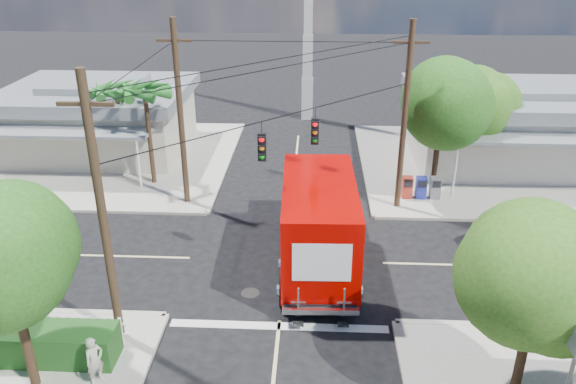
{
  "coord_description": "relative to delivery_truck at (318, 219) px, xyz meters",
  "views": [
    {
      "loc": [
        1.09,
        -19.87,
        12.16
      ],
      "look_at": [
        0.0,
        2.0,
        2.2
      ],
      "focal_mm": 35.0,
      "sensor_mm": 36.0,
      "label": 1
    }
  ],
  "objects": [
    {
      "name": "building_ne",
      "position": [
        11.21,
        11.98,
        0.38
      ],
      "size": [
        11.8,
        10.2,
        4.5
      ],
      "color": "silver",
      "rests_on": "sidewalk_ne"
    },
    {
      "name": "delivery_truck",
      "position": [
        0.0,
        0.0,
        0.0
      ],
      "size": [
        3.09,
        8.94,
        3.82
      ],
      "color": "black",
      "rests_on": "ground"
    },
    {
      "name": "radio_tower",
      "position": [
        -0.79,
        20.01,
        3.7
      ],
      "size": [
        0.8,
        0.8,
        17.0
      ],
      "color": "silver",
      "rests_on": "ground"
    },
    {
      "name": "palm_nw_front",
      "position": [
        -8.79,
        7.51,
        3.1
      ],
      "size": [
        3.01,
        3.08,
        5.59
      ],
      "color": "#422D1C",
      "rests_on": "sidewalk_nw"
    },
    {
      "name": "picket_fence",
      "position": [
        -9.09,
        -5.59,
        -1.26
      ],
      "size": [
        5.94,
        0.06,
        1.0
      ],
      "color": "silver",
      "rests_on": "sidewalk_sw"
    },
    {
      "name": "road_markings",
      "position": [
        -1.29,
        -1.46,
        -1.94
      ],
      "size": [
        32.0,
        32.0,
        0.01
      ],
      "color": "beige",
      "rests_on": "ground"
    },
    {
      "name": "pedestrian",
      "position": [
        -6.47,
        -7.33,
        -1.02
      ],
      "size": [
        0.64,
        0.68,
        1.56
      ],
      "primitive_type": "imported",
      "rotation": [
        0.0,
        0.0,
        0.96
      ],
      "color": "beige",
      "rests_on": "sidewalk_sw"
    },
    {
      "name": "parked_car",
      "position": [
        9.31,
        1.12,
        -1.23
      ],
      "size": [
        5.33,
        2.86,
        1.42
      ],
      "primitive_type": "imported",
      "rotation": [
        0.0,
        0.0,
        1.67
      ],
      "color": "silver",
      "rests_on": "ground"
    },
    {
      "name": "palm_nw_back",
      "position": [
        -10.79,
        9.01,
        2.73
      ],
      "size": [
        3.01,
        3.08,
        5.19
      ],
      "color": "#422D1C",
      "rests_on": "sidewalk_nw"
    },
    {
      "name": "ground",
      "position": [
        -1.29,
        0.01,
        -1.94
      ],
      "size": [
        120.0,
        120.0,
        0.0
      ],
      "primitive_type": "plane",
      "color": "black",
      "rests_on": "ground"
    },
    {
      "name": "tree_ne_front",
      "position": [
        5.92,
        6.77,
        2.82
      ],
      "size": [
        4.21,
        4.14,
        6.66
      ],
      "color": "#422D1C",
      "rests_on": "sidewalk_ne"
    },
    {
      "name": "tree_ne_back",
      "position": [
        8.52,
        8.97,
        2.24
      ],
      "size": [
        3.77,
        3.66,
        5.82
      ],
      "color": "#422D1C",
      "rests_on": "sidewalk_ne"
    },
    {
      "name": "utility_poles",
      "position": [
        -2.88,
        1.62,
        2.73
      ],
      "size": [
        12.0,
        10.68,
        9.0
      ],
      "color": "#473321",
      "rests_on": "ground"
    },
    {
      "name": "tree_se",
      "position": [
        5.72,
        -7.23,
        2.1
      ],
      "size": [
        3.67,
        3.54,
        5.62
      ],
      "color": "#422D1C",
      "rests_on": "sidewalk_se"
    },
    {
      "name": "tree_sw_front",
      "position": [
        -8.28,
        -7.53,
        2.39
      ],
      "size": [
        3.88,
        3.78,
        6.03
      ],
      "color": "#422D1C",
      "rests_on": "sidewalk_sw"
    },
    {
      "name": "sidewalk_ne",
      "position": [
        9.59,
        10.89,
        -1.87
      ],
      "size": [
        14.12,
        14.12,
        0.14
      ],
      "color": "gray",
      "rests_on": "ground"
    },
    {
      "name": "vending_boxes",
      "position": [
        5.21,
        6.21,
        -1.25
      ],
      "size": [
        1.9,
        0.5,
        1.1
      ],
      "color": "red",
      "rests_on": "sidewalk_ne"
    },
    {
      "name": "sidewalk_nw",
      "position": [
        -12.17,
        10.89,
        -1.87
      ],
      "size": [
        14.12,
        14.12,
        0.14
      ],
      "color": "gray",
      "rests_on": "ground"
    },
    {
      "name": "hedge_sw",
      "position": [
        -9.29,
        -6.39,
        -1.25
      ],
      "size": [
        6.2,
        1.2,
        1.1
      ],
      "primitive_type": "cube",
      "color": "#1B481C",
      "rests_on": "sidewalk_sw"
    },
    {
      "name": "building_nw",
      "position": [
        -13.29,
        12.48,
        0.28
      ],
      "size": [
        10.8,
        10.2,
        4.3
      ],
      "color": "beige",
      "rests_on": "sidewalk_nw"
    }
  ]
}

